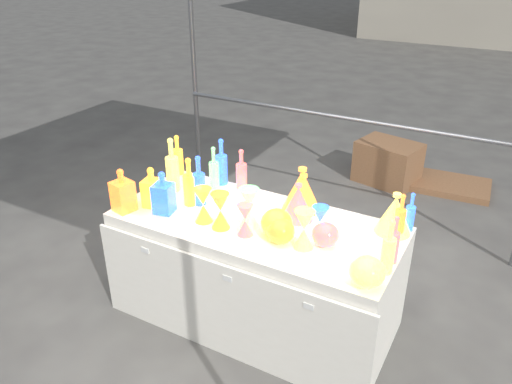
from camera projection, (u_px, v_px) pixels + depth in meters
The scene contains 32 objects.
ground at pixel (256, 314), 3.45m from camera, with size 80.00×80.00×0.00m, color slate.
display_table at pixel (255, 271), 3.28m from camera, with size 1.84×0.83×0.75m.
cardboard_box_closed at pixel (388, 163), 5.26m from camera, with size 0.61×0.44×0.44m, color #8F6140.
cardboard_box_flat at pixel (451, 185), 5.21m from camera, with size 0.77×0.55×0.07m, color #8F6140.
bottle_0 at pixel (178, 155), 3.68m from camera, with size 0.08×0.08×0.30m, color red, non-canonical shape.
bottle_1 at pixel (222, 162), 3.51m from camera, with size 0.08×0.08×0.34m, color #1B9857, non-canonical shape.
bottle_3 at pixel (241, 169), 3.45m from camera, with size 0.08×0.08×0.30m, color #261CA8, non-canonical shape.
bottle_4 at pixel (172, 164), 3.42m from camera, with size 0.09×0.09×0.38m, color #137279, non-canonical shape.
bottle_5 at pixel (214, 168), 3.44m from camera, with size 0.07×0.07×0.32m, color #CA28B3, non-canonical shape.
bottle_6 at pixel (189, 181), 3.24m from camera, with size 0.09×0.09×0.33m, color red, non-canonical shape.
bottle_7 at pixel (199, 180), 3.24m from camera, with size 0.08×0.08×0.34m, color #1B9857, non-canonical shape.
decanter_0 at pixel (152, 187), 3.23m from camera, with size 0.11×0.11×0.27m, color red, non-canonical shape.
decanter_1 at pixel (122, 190), 3.17m from camera, with size 0.12×0.12×0.29m, color gold, non-canonical shape.
decanter_2 at pixel (163, 192), 3.15m from camera, with size 0.12×0.12×0.28m, color #1B9857, non-canonical shape.
hourglass_0 at pixel (220, 211), 2.99m from camera, with size 0.12×0.12×0.23m, color gold, non-canonical shape.
hourglass_1 at pixel (245, 220), 2.92m from camera, with size 0.10×0.10×0.20m, color #261CA8, non-canonical shape.
hourglass_2 at pixel (304, 229), 2.79m from camera, with size 0.12×0.12×0.23m, color #137279, non-canonical shape.
hourglass_3 at pixel (249, 208), 3.00m from camera, with size 0.13×0.13×0.25m, color #CA28B3, non-canonical shape.
hourglass_4 at pixel (203, 205), 3.06m from camera, with size 0.11×0.11×0.23m, color red, non-canonical shape.
hourglass_5 at pixel (320, 222), 2.89m from camera, with size 0.10×0.10×0.20m, color #1B9857, non-canonical shape.
globe_0 at pixel (276, 224), 2.93m from camera, with size 0.19×0.19×0.15m, color red, non-canonical shape.
globe_1 at pixel (367, 274), 2.49m from camera, with size 0.18×0.18×0.15m, color #137279, non-canonical shape.
globe_2 at pixel (281, 232), 2.86m from camera, with size 0.16×0.16×0.13m, color gold, non-canonical shape.
globe_3 at pixel (325, 236), 2.83m from camera, with size 0.16×0.16×0.13m, color #261CA8, non-canonical shape.
lampshade_0 at pixel (303, 192), 3.18m from camera, with size 0.22×0.22×0.26m, color yellow, non-canonical shape.
lampshade_1 at pixel (302, 189), 3.19m from camera, with size 0.25×0.25×0.29m, color yellow, non-canonical shape.
lampshade_2 at pixel (298, 202), 3.08m from camera, with size 0.20×0.20×0.24m, color #261CA8, non-canonical shape.
lampshade_3 at pixel (395, 213), 2.94m from camera, with size 0.22×0.22×0.26m, color #137279, non-canonical shape.
bottle_8 at pixel (411, 212), 2.96m from camera, with size 0.06×0.06×0.25m, color #1B9857, non-canonical shape.
bottle_9 at pixel (401, 216), 2.88m from camera, with size 0.06×0.06×0.28m, color gold, non-canonical shape.
bottle_10 at pixel (394, 239), 2.65m from camera, with size 0.06×0.06×0.28m, color #261CA8, non-canonical shape.
bottle_11 at pixel (389, 246), 2.56m from camera, with size 0.07×0.07×0.32m, color #137279, non-canonical shape.
Camera 1 is at (1.31, -2.36, 2.31)m, focal length 35.00 mm.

